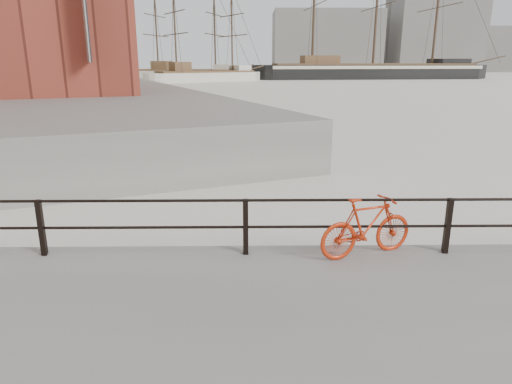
% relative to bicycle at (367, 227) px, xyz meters
% --- Properties ---
extents(ground, '(400.00, 400.00, 0.00)m').
position_rel_bicycle_xyz_m(ground, '(1.43, 0.25, -0.88)').
color(ground, white).
rests_on(ground, ground).
extents(far_quay, '(78.44, 148.07, 1.80)m').
position_rel_bicycle_xyz_m(far_quay, '(-38.57, 72.25, 0.02)').
color(far_quay, gray).
rests_on(far_quay, ground).
extents(guardrail, '(28.00, 0.10, 1.00)m').
position_rel_bicycle_xyz_m(guardrail, '(1.43, 0.10, -0.03)').
color(guardrail, black).
rests_on(guardrail, promenade).
extents(bicycle, '(1.75, 0.85, 1.07)m').
position_rel_bicycle_xyz_m(bicycle, '(0.00, 0.00, 0.00)').
color(bicycle, '#BA290C').
rests_on(bicycle, promenade).
extents(barque_black, '(56.23, 23.42, 31.31)m').
position_rel_bicycle_xyz_m(barque_black, '(22.71, 87.11, -0.88)').
color(barque_black, black).
rests_on(barque_black, ground).
extents(schooner_mid, '(27.23, 16.73, 18.56)m').
position_rel_bicycle_xyz_m(schooner_mid, '(-13.89, 82.02, -0.88)').
color(schooner_mid, beige).
rests_on(schooner_mid, ground).
extents(schooner_left, '(25.70, 21.17, 17.95)m').
position_rel_bicycle_xyz_m(schooner_left, '(-9.70, 75.34, -0.88)').
color(schooner_left, beige).
rests_on(schooner_left, ground).
extents(workboat_near, '(11.37, 4.06, 7.00)m').
position_rel_bicycle_xyz_m(workboat_near, '(-21.59, 34.10, -0.88)').
color(workboat_near, black).
rests_on(workboat_near, ground).
extents(workboat_far, '(12.64, 9.07, 7.00)m').
position_rel_bicycle_xyz_m(workboat_far, '(-27.98, 47.49, -0.88)').
color(workboat_far, black).
rests_on(workboat_far, ground).
extents(apartment_grey, '(26.02, 22.15, 23.20)m').
position_rel_bicycle_xyz_m(apartment_grey, '(-44.92, 82.63, 12.52)').
color(apartment_grey, gray).
rests_on(apartment_grey, far_quay).
extents(apartment_brick, '(27.87, 22.90, 21.20)m').
position_rel_bicycle_xyz_m(apartment_brick, '(-53.53, 103.95, 11.52)').
color(apartment_brick, brown).
rests_on(apartment_brick, far_quay).
extents(industrial_west, '(32.00, 18.00, 18.00)m').
position_rel_bicycle_xyz_m(industrial_west, '(21.43, 140.25, 8.12)').
color(industrial_west, gray).
rests_on(industrial_west, ground).
extents(industrial_mid, '(26.00, 20.00, 24.00)m').
position_rel_bicycle_xyz_m(industrial_mid, '(56.43, 145.25, 11.12)').
color(industrial_mid, gray).
rests_on(industrial_mid, ground).
extents(industrial_east, '(20.00, 16.00, 14.00)m').
position_rel_bicycle_xyz_m(industrial_east, '(79.43, 150.25, 6.12)').
color(industrial_east, gray).
rests_on(industrial_east, ground).
extents(smokestack, '(2.80, 2.80, 44.00)m').
position_rel_bicycle_xyz_m(smokestack, '(43.43, 150.25, 21.12)').
color(smokestack, gray).
rests_on(smokestack, ground).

